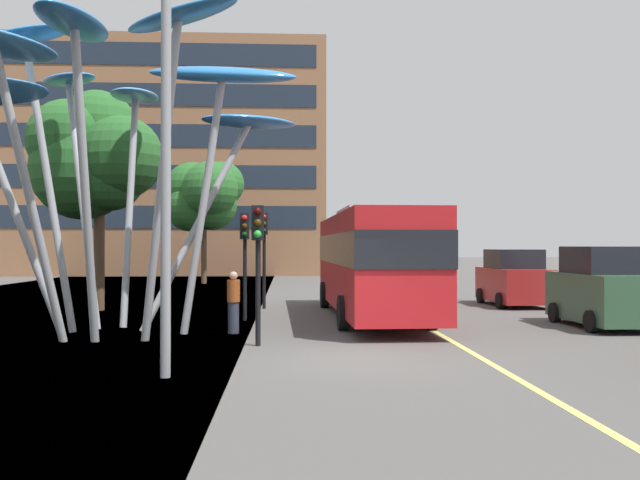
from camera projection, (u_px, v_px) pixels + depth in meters
name	position (u px, v px, depth m)	size (l,w,h in m)	color
ground	(322.00, 361.00, 13.46)	(120.00, 240.00, 0.10)	#54514F
red_bus	(371.00, 258.00, 21.24)	(2.90, 11.55, 3.53)	red
leaf_sculpture	(106.00, 93.00, 17.17)	(10.55, 9.57, 8.51)	#9EA0A5
traffic_light_kerb_near	(258.00, 244.00, 15.10)	(0.28, 0.42, 3.25)	black
traffic_light_kerb_far	(245.00, 243.00, 20.26)	(0.28, 0.42, 3.32)	black
traffic_light_island_mid	(264.00, 239.00, 24.15)	(0.28, 0.42, 3.53)	black
car_parked_mid	(604.00, 289.00, 18.71)	(2.06, 3.85, 2.30)	#2D5138
car_parked_far	(514.00, 279.00, 25.44)	(2.07, 3.93, 2.18)	maroon
street_lamp	(180.00, 68.00, 11.61)	(1.32, 0.44, 8.80)	gray
tree_pavement_near	(93.00, 156.00, 23.48)	(4.85, 4.03, 8.02)	brown
tree_pavement_far	(204.00, 195.00, 40.21)	(4.88, 4.72, 7.61)	brown
pedestrian	(234.00, 302.00, 17.38)	(0.34, 0.34, 1.64)	#2D3342
backdrop_building	(170.00, 162.00, 55.27)	(25.73, 10.44, 18.74)	#8E6042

